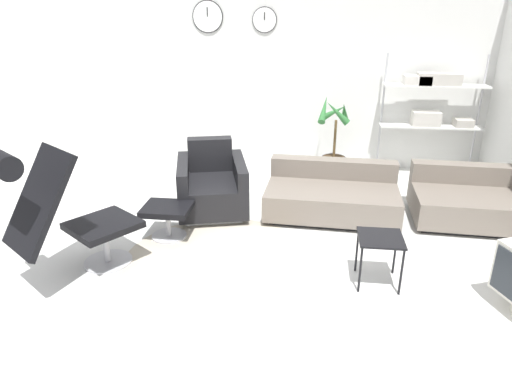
{
  "coord_description": "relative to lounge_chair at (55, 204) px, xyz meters",
  "views": [
    {
      "loc": [
        0.66,
        -3.86,
        2.21
      ],
      "look_at": [
        0.16,
        0.24,
        0.55
      ],
      "focal_mm": 32.0,
      "sensor_mm": 36.0,
      "label": 1
    }
  ],
  "objects": [
    {
      "name": "ground_plane",
      "position": [
        1.4,
        0.65,
        -0.72
      ],
      "size": [
        12.0,
        12.0,
        0.0
      ],
      "primitive_type": "plane",
      "color": "silver"
    },
    {
      "name": "wall_back",
      "position": [
        1.4,
        3.5,
        0.68
      ],
      "size": [
        12.0,
        0.09,
        2.8
      ],
      "color": "silver",
      "rests_on": "ground_plane"
    },
    {
      "name": "round_rug",
      "position": [
        1.26,
        0.49,
        -0.72
      ],
      "size": [
        1.84,
        1.84,
        0.01
      ],
      "color": "#BCB29E",
      "rests_on": "ground_plane"
    },
    {
      "name": "lounge_chair",
      "position": [
        0.0,
        0.0,
        0.0
      ],
      "size": [
        1.06,
        1.21,
        1.26
      ],
      "rotation": [
        0.0,
        0.0,
        -0.62
      ],
      "color": "#BCBCC1",
      "rests_on": "ground_plane"
    },
    {
      "name": "ottoman",
      "position": [
        0.64,
        0.89,
        -0.46
      ],
      "size": [
        0.49,
        0.41,
        0.35
      ],
      "color": "#BCBCC1",
      "rests_on": "ground_plane"
    },
    {
      "name": "armchair_red",
      "position": [
        0.95,
        1.63,
        -0.43
      ],
      "size": [
        0.97,
        1.08,
        0.79
      ],
      "rotation": [
        0.0,
        0.0,
        3.39
      ],
      "color": "silver",
      "rests_on": "ground_plane"
    },
    {
      "name": "couch_low",
      "position": [
        2.33,
        1.69,
        -0.5
      ],
      "size": [
        1.51,
        0.95,
        0.57
      ],
      "rotation": [
        0.0,
        0.0,
        3.09
      ],
      "color": "black",
      "rests_on": "ground_plane"
    },
    {
      "name": "couch_second",
      "position": [
        3.83,
        1.7,
        -0.5
      ],
      "size": [
        1.22,
        0.94,
        0.57
      ],
      "rotation": [
        0.0,
        0.0,
        3.09
      ],
      "color": "black",
      "rests_on": "ground_plane"
    },
    {
      "name": "side_table",
      "position": [
        2.68,
        0.28,
        -0.34
      ],
      "size": [
        0.37,
        0.37,
        0.44
      ],
      "color": "black",
      "rests_on": "ground_plane"
    },
    {
      "name": "potted_plant",
      "position": [
        2.39,
        3.02,
        -0.33
      ],
      "size": [
        0.43,
        0.43,
        1.12
      ],
      "color": "#333338",
      "rests_on": "ground_plane"
    },
    {
      "name": "shelf_unit",
      "position": [
        3.68,
        3.21,
        0.35
      ],
      "size": [
        1.36,
        0.28,
        1.66
      ],
      "color": "#BCBCC1",
      "rests_on": "ground_plane"
    }
  ]
}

